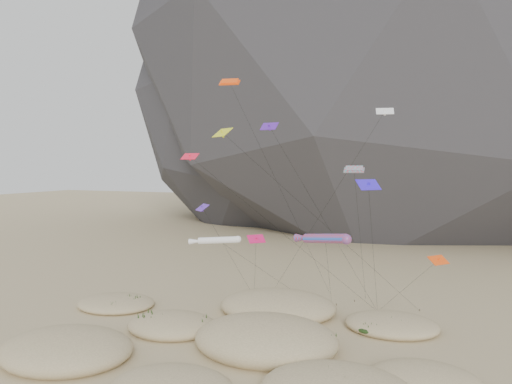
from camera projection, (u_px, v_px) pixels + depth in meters
ground at (236, 364)px, 47.96m from camera, size 500.00×500.00×0.00m
dunes at (241, 338)px, 52.70m from camera, size 50.31×36.64×4.34m
dune_grass at (241, 342)px, 51.33m from camera, size 39.92×25.97×1.48m
kite_stakes at (316, 302)px, 69.07m from camera, size 24.03×5.42×0.30m
rainbow_tube_kite at (323, 239)px, 54.52m from camera, size 7.26×15.09×11.92m
white_tube_kite at (216, 240)px, 56.07m from camera, size 8.79×18.02×11.24m
orange_parafoil at (232, 86)px, 60.83m from camera, size 10.13×16.91×29.65m
multi_parafoil at (354, 172)px, 53.89m from camera, size 2.53×17.63×19.05m
delta_kites at (287, 180)px, 55.60m from camera, size 29.89×21.27×25.46m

